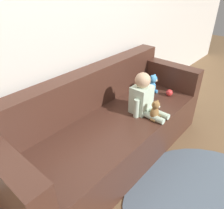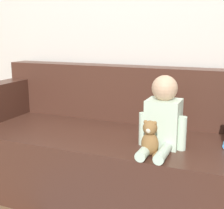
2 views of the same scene
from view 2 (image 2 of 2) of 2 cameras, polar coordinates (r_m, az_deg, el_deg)
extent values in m
plane|color=brown|center=(2.23, 2.01, -16.58)|extent=(12.00, 12.00, 0.00)
cube|color=silver|center=(2.42, 6.63, 17.59)|extent=(8.00, 0.05, 2.60)
cube|color=#47281E|center=(2.13, 2.06, -11.18)|extent=(2.16, 0.82, 0.46)
cube|color=#47281E|center=(2.29, 4.99, 1.88)|extent=(2.16, 0.18, 0.41)
cube|color=#47281E|center=(2.53, -19.56, 0.71)|extent=(0.16, 0.82, 0.27)
cube|color=silver|center=(1.81, 9.36, -3.35)|extent=(0.19, 0.16, 0.27)
sphere|color=tan|center=(1.77, 9.60, 2.96)|extent=(0.15, 0.15, 0.15)
cylinder|color=silver|center=(1.69, 6.16, -8.35)|extent=(0.06, 0.20, 0.06)
cylinder|color=silver|center=(1.67, 9.31, -8.75)|extent=(0.06, 0.20, 0.06)
cylinder|color=silver|center=(1.83, 5.73, -4.44)|extent=(0.05, 0.05, 0.19)
cylinder|color=silver|center=(1.78, 12.63, -5.18)|extent=(0.05, 0.05, 0.19)
ellipsoid|color=olive|center=(1.68, 6.94, -7.17)|extent=(0.09, 0.08, 0.13)
sphere|color=olive|center=(1.65, 6.97, -4.26)|extent=(0.08, 0.08, 0.08)
sphere|color=olive|center=(1.65, 6.16, -3.20)|extent=(0.02, 0.02, 0.02)
sphere|color=olive|center=(1.63, 7.85, -3.38)|extent=(0.02, 0.02, 0.02)
sphere|color=beige|center=(1.62, 6.67, -4.76)|extent=(0.03, 0.03, 0.03)
cylinder|color=olive|center=(1.69, 5.37, -8.71)|extent=(0.03, 0.05, 0.03)
cylinder|color=olive|center=(1.67, 8.12, -9.07)|extent=(0.03, 0.05, 0.03)
camera|label=1|loc=(2.16, -50.73, 23.17)|focal=35.00mm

